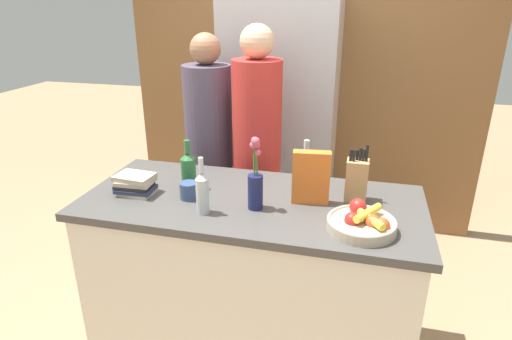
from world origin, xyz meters
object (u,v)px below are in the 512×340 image
at_px(flower_vase, 255,183).
at_px(person_at_sink, 209,145).
at_px(person_in_blue, 257,147).
at_px(fruit_bowl, 363,222).
at_px(refrigerator, 281,126).
at_px(bottle_oil, 188,169).
at_px(knife_block, 356,179).
at_px(cereal_box, 311,177).
at_px(book_stack, 135,184).
at_px(coffee_mug, 189,190).
at_px(bottle_vinegar, 202,191).
at_px(bottle_wine, 306,166).

bearing_deg(flower_vase, person_at_sink, 123.43).
relative_size(flower_vase, person_in_blue, 0.21).
distance_m(fruit_bowl, person_at_sink, 1.35).
relative_size(refrigerator, flower_vase, 5.27).
height_order(fruit_bowl, bottle_oil, bottle_oil).
bearing_deg(person_in_blue, knife_block, -10.10).
bearing_deg(knife_block, cereal_box, -159.07).
bearing_deg(knife_block, book_stack, -169.56).
xyz_separation_m(cereal_box, person_at_sink, (-0.77, 0.66, -0.11)).
height_order(coffee_mug, bottle_oil, bottle_oil).
xyz_separation_m(bottle_vinegar, bottle_wine, (0.41, 0.46, -0.01)).
xyz_separation_m(coffee_mug, bottle_vinegar, (0.12, -0.13, 0.07)).
bearing_deg(cereal_box, person_at_sink, 139.23).
bearing_deg(bottle_wine, bottle_vinegar, -131.73).
distance_m(fruit_bowl, person_in_blue, 1.04).
bearing_deg(person_in_blue, bottle_vinegar, -65.66).
bearing_deg(person_at_sink, refrigerator, 47.96).
height_order(refrigerator, knife_block, refrigerator).
height_order(refrigerator, cereal_box, refrigerator).
height_order(fruit_bowl, knife_block, knife_block).
xyz_separation_m(flower_vase, bottle_wine, (0.19, 0.36, -0.03)).
distance_m(cereal_box, person_at_sink, 1.02).
bearing_deg(coffee_mug, refrigerator, 81.81).
xyz_separation_m(knife_block, cereal_box, (-0.21, -0.08, 0.02)).
bearing_deg(person_in_blue, cereal_box, -26.16).
relative_size(refrigerator, knife_block, 6.47).
height_order(refrigerator, bottle_wine, refrigerator).
bearing_deg(book_stack, bottle_oil, 30.37).
relative_size(fruit_bowl, person_in_blue, 0.17).
xyz_separation_m(refrigerator, person_at_sink, (-0.37, -0.60, 0.01)).
bearing_deg(refrigerator, flower_vase, -83.79).
xyz_separation_m(bottle_oil, person_in_blue, (0.23, 0.56, -0.04)).
bearing_deg(bottle_oil, person_in_blue, 67.78).
height_order(knife_block, bottle_wine, knife_block).
bearing_deg(bottle_vinegar, person_in_blue, 86.09).
xyz_separation_m(knife_block, book_stack, (-1.10, -0.20, -0.06)).
distance_m(flower_vase, coffee_mug, 0.36).
distance_m(knife_block, person_at_sink, 1.14).
bearing_deg(refrigerator, person_in_blue, -91.59).
bearing_deg(bottle_wine, flower_vase, -117.65).
relative_size(bottle_wine, person_at_sink, 0.15).
height_order(knife_block, cereal_box, knife_block).
relative_size(bottle_vinegar, person_at_sink, 0.16).
relative_size(person_at_sink, person_in_blue, 0.96).
distance_m(bottle_oil, bottle_wine, 0.63).
height_order(fruit_bowl, bottle_vinegar, bottle_vinegar).
bearing_deg(bottle_vinegar, bottle_wine, 48.27).
distance_m(refrigerator, person_at_sink, 0.71).
bearing_deg(bottle_wine, book_stack, -156.98).
height_order(flower_vase, person_at_sink, person_at_sink).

